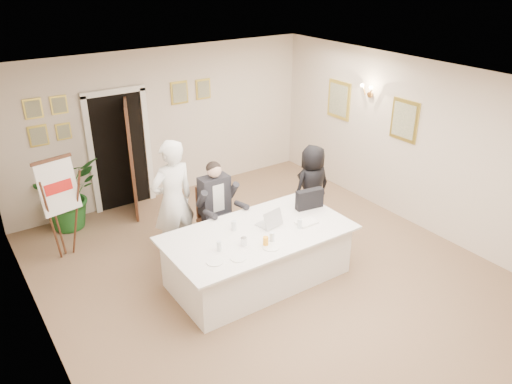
{
  "coord_description": "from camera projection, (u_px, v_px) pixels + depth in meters",
  "views": [
    {
      "loc": [
        -3.59,
        -4.87,
        4.22
      ],
      "look_at": [
        0.11,
        0.6,
        1.1
      ],
      "focal_mm": 35.0,
      "sensor_mm": 36.0,
      "label": 1
    }
  ],
  "objects": [
    {
      "name": "doorway",
      "position": [
        124.0,
        154.0,
        8.86
      ],
      "size": [
        1.14,
        0.86,
        2.2
      ],
      "color": "black",
      "rests_on": "floor"
    },
    {
      "name": "pictures_back_wall",
      "position": [
        120.0,
        108.0,
        8.67
      ],
      "size": [
        3.4,
        0.06,
        0.8
      ],
      "primitive_type": null,
      "color": "#DCC74B",
      "rests_on": "wall_back"
    },
    {
      "name": "wall_left",
      "position": [
        39.0,
        259.0,
        5.15
      ],
      "size": [
        0.1,
        7.0,
        2.8
      ],
      "primitive_type": "cube",
      "color": "beige",
      "rests_on": "floor"
    },
    {
      "name": "pictures_right_wall",
      "position": [
        369.0,
        109.0,
        8.92
      ],
      "size": [
        0.06,
        2.2,
        0.8
      ],
      "primitive_type": null,
      "color": "#DCC74B",
      "rests_on": "wall_right"
    },
    {
      "name": "standing_man",
      "position": [
        173.0,
        201.0,
        7.37
      ],
      "size": [
        0.74,
        0.53,
        1.91
      ],
      "primitive_type": "imported",
      "rotation": [
        0.0,
        0.0,
        3.25
      ],
      "color": "white",
      "rests_on": "floor"
    },
    {
      "name": "conference_table",
      "position": [
        258.0,
        255.0,
        7.07
      ],
      "size": [
        2.61,
        1.4,
        0.78
      ],
      "color": "silver",
      "rests_on": "floor"
    },
    {
      "name": "laptop",
      "position": [
        268.0,
        215.0,
        7.05
      ],
      "size": [
        0.38,
        0.4,
        0.28
      ],
      "primitive_type": null,
      "rotation": [
        0.0,
        0.0,
        0.17
      ],
      "color": "#B7BABC",
      "rests_on": "conference_table"
    },
    {
      "name": "glass_b",
      "position": [
        272.0,
        237.0,
        6.64
      ],
      "size": [
        0.08,
        0.08,
        0.14
      ],
      "primitive_type": "cylinder",
      "rotation": [
        0.0,
        0.0,
        -0.17
      ],
      "color": "silver",
      "rests_on": "conference_table"
    },
    {
      "name": "wall_back",
      "position": [
        164.0,
        124.0,
        9.29
      ],
      "size": [
        6.0,
        0.1,
        2.8
      ],
      "primitive_type": "cube",
      "color": "beige",
      "rests_on": "floor"
    },
    {
      "name": "wall_right",
      "position": [
        422.0,
        147.0,
        8.19
      ],
      "size": [
        0.1,
        7.0,
        2.8
      ],
      "primitive_type": "cube",
      "color": "beige",
      "rests_on": "floor"
    },
    {
      "name": "wall_sconce",
      "position": [
        368.0,
        91.0,
        8.74
      ],
      "size": [
        0.2,
        0.3,
        0.24
      ],
      "primitive_type": null,
      "color": "#C2883E",
      "rests_on": "wall_right"
    },
    {
      "name": "paper_stack",
      "position": [
        307.0,
        222.0,
        7.12
      ],
      "size": [
        0.3,
        0.21,
        0.03
      ],
      "primitive_type": "cube",
      "rotation": [
        0.0,
        0.0,
        0.02
      ],
      "color": "white",
      "rests_on": "conference_table"
    },
    {
      "name": "plate_near",
      "position": [
        271.0,
        247.0,
        6.53
      ],
      "size": [
        0.28,
        0.28,
        0.01
      ],
      "primitive_type": "cylinder",
      "rotation": [
        0.0,
        0.0,
        0.22
      ],
      "color": "white",
      "rests_on": "conference_table"
    },
    {
      "name": "laptop_bag",
      "position": [
        310.0,
        199.0,
        7.5
      ],
      "size": [
        0.44,
        0.18,
        0.3
      ],
      "primitive_type": "cube",
      "rotation": [
        0.0,
        0.0,
        -0.16
      ],
      "color": "black",
      "rests_on": "conference_table"
    },
    {
      "name": "seated_man",
      "position": [
        217.0,
        206.0,
        7.7
      ],
      "size": [
        0.69,
        0.73,
        1.48
      ],
      "primitive_type": null,
      "rotation": [
        0.0,
        0.0,
        -0.1
      ],
      "color": "black",
      "rests_on": "floor"
    },
    {
      "name": "plate_left",
      "position": [
        215.0,
        262.0,
        6.21
      ],
      "size": [
        0.26,
        0.26,
        0.01
      ],
      "primitive_type": "cylinder",
      "rotation": [
        0.0,
        0.0,
        0.21
      ],
      "color": "white",
      "rests_on": "conference_table"
    },
    {
      "name": "oj_glass",
      "position": [
        266.0,
        241.0,
        6.55
      ],
      "size": [
        0.09,
        0.09,
        0.13
      ],
      "primitive_type": "cylinder",
      "rotation": [
        0.0,
        0.0,
        0.34
      ],
      "color": "#FFA015",
      "rests_on": "conference_table"
    },
    {
      "name": "glass_c",
      "position": [
        300.0,
        224.0,
        6.97
      ],
      "size": [
        0.07,
        0.07,
        0.14
      ],
      "primitive_type": "cylinder",
      "rotation": [
        0.0,
        0.0,
        0.01
      ],
      "color": "silver",
      "rests_on": "conference_table"
    },
    {
      "name": "flip_chart",
      "position": [
        61.0,
        214.0,
        7.45
      ],
      "size": [
        0.58,
        0.41,
        1.61
      ],
      "color": "#3F2314",
      "rests_on": "floor"
    },
    {
      "name": "glass_a",
      "position": [
        219.0,
        246.0,
        6.43
      ],
      "size": [
        0.06,
        0.06,
        0.14
      ],
      "primitive_type": "cylinder",
      "rotation": [
        0.0,
        0.0,
        -0.03
      ],
      "color": "silver",
      "rests_on": "conference_table"
    },
    {
      "name": "standing_woman",
      "position": [
        312.0,
        187.0,
        8.37
      ],
      "size": [
        0.72,
        0.47,
        1.45
      ],
      "primitive_type": "imported",
      "rotation": [
        0.0,
        0.0,
        3.13
      ],
      "color": "black",
      "rests_on": "floor"
    },
    {
      "name": "ceiling",
      "position": [
        276.0,
        86.0,
        6.07
      ],
      "size": [
        6.0,
        7.0,
        0.02
      ],
      "primitive_type": "cube",
      "color": "white",
      "rests_on": "wall_back"
    },
    {
      "name": "steel_jug",
      "position": [
        244.0,
        241.0,
        6.56
      ],
      "size": [
        0.08,
        0.08,
        0.11
      ],
      "primitive_type": "cylinder",
      "rotation": [
        0.0,
        0.0,
        0.01
      ],
      "color": "silver",
      "rests_on": "conference_table"
    },
    {
      "name": "potted_palm",
      "position": [
        66.0,
        195.0,
        8.39
      ],
      "size": [
        1.39,
        1.34,
        1.19
      ],
      "primitive_type": "imported",
      "rotation": [
        0.0,
        0.0,
        0.51
      ],
      "color": "#1C541E",
      "rests_on": "floor"
    },
    {
      "name": "floor",
      "position": [
        273.0,
        277.0,
        7.27
      ],
      "size": [
        7.0,
        7.0,
        0.0
      ],
      "primitive_type": "plane",
      "color": "brown",
      "rests_on": "ground"
    },
    {
      "name": "glass_d",
      "position": [
        234.0,
        226.0,
        6.92
      ],
      "size": [
        0.08,
        0.08,
        0.14
      ],
      "primitive_type": "cylinder",
      "rotation": [
        0.0,
        0.0,
        -0.14
      ],
      "color": "silver",
      "rests_on": "conference_table"
    },
    {
      "name": "plate_mid",
      "position": [
        238.0,
        258.0,
        6.29
      ],
      "size": [
        0.21,
        0.21,
        0.01
      ],
      "primitive_type": "cylinder",
      "rotation": [
        0.0,
        0.0,
        0.01
      ],
      "color": "white",
      "rests_on": "conference_table"
    }
  ]
}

